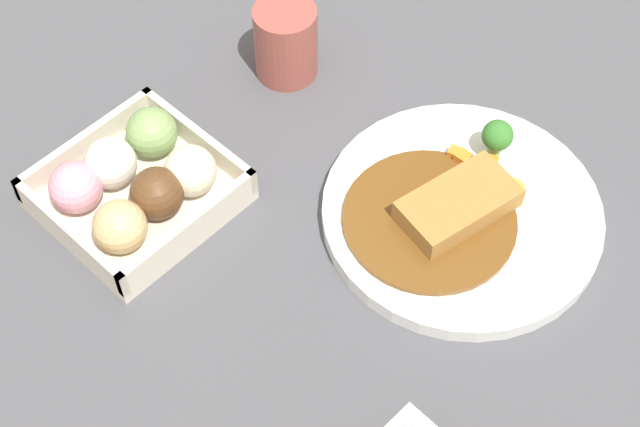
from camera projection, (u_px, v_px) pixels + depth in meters
ground_plane at (359, 225)px, 0.95m from camera, size 1.60×1.60×0.00m
curry_plate at (460, 211)px, 0.95m from camera, size 0.28×0.28×0.06m
donut_box at (136, 184)px, 0.95m from camera, size 0.17×0.17×0.06m
coffee_mug at (286, 42)px, 1.04m from camera, size 0.07×0.07×0.09m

